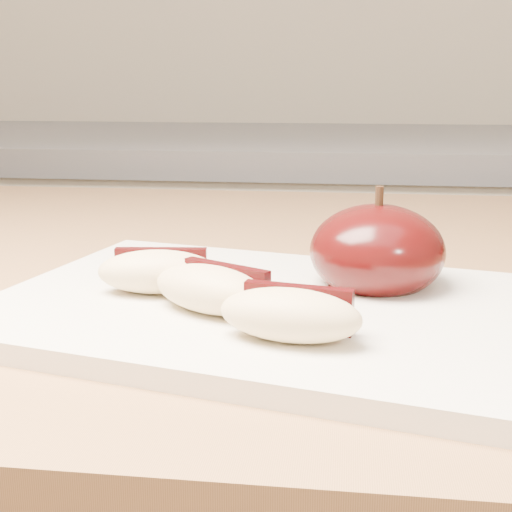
# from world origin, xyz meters

# --- Properties ---
(back_cabinet) EXTENTS (2.40, 0.62, 0.94)m
(back_cabinet) POSITION_xyz_m (0.00, 1.20, 0.47)
(back_cabinet) COLOR silver
(back_cabinet) RESTS_ON ground
(cutting_board) EXTENTS (0.33, 0.27, 0.01)m
(cutting_board) POSITION_xyz_m (0.02, 0.35, 0.91)
(cutting_board) COLOR silver
(cutting_board) RESTS_ON island_counter
(apple_half) EXTENTS (0.09, 0.09, 0.07)m
(apple_half) POSITION_xyz_m (0.09, 0.39, 0.93)
(apple_half) COLOR black
(apple_half) RESTS_ON cutting_board
(apple_wedge_a) EXTENTS (0.07, 0.04, 0.03)m
(apple_wedge_a) POSITION_xyz_m (-0.04, 0.36, 0.92)
(apple_wedge_a) COLOR beige
(apple_wedge_a) RESTS_ON cutting_board
(apple_wedge_b) EXTENTS (0.08, 0.06, 0.03)m
(apple_wedge_b) POSITION_xyz_m (-0.00, 0.33, 0.92)
(apple_wedge_b) COLOR beige
(apple_wedge_b) RESTS_ON cutting_board
(apple_wedge_c) EXTENTS (0.07, 0.05, 0.03)m
(apple_wedge_c) POSITION_xyz_m (0.04, 0.29, 0.92)
(apple_wedge_c) COLOR beige
(apple_wedge_c) RESTS_ON cutting_board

